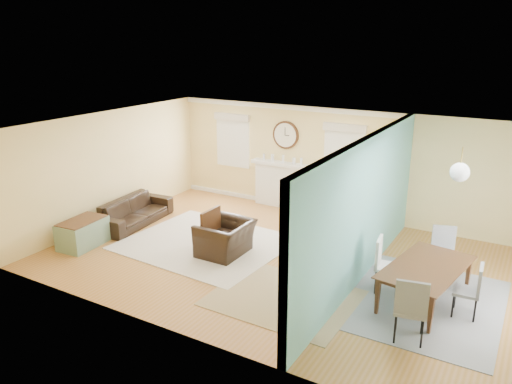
# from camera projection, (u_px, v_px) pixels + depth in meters

# --- Properties ---
(floor) EXTENTS (9.00, 9.00, 0.00)m
(floor) POSITION_uv_depth(u_px,v_px,m) (284.00, 261.00, 9.75)
(floor) COLOR #9C6427
(floor) RESTS_ON ground
(wall_back) EXTENTS (9.00, 0.02, 2.60)m
(wall_back) POSITION_uv_depth(u_px,v_px,m) (342.00, 164.00, 11.84)
(wall_back) COLOR #DDC87A
(wall_back) RESTS_ON ground
(wall_front) EXTENTS (9.00, 0.02, 2.60)m
(wall_front) POSITION_uv_depth(u_px,v_px,m) (186.00, 256.00, 6.89)
(wall_front) COLOR #DDC87A
(wall_front) RESTS_ON ground
(wall_left) EXTENTS (0.02, 6.00, 2.60)m
(wall_left) POSITION_uv_depth(u_px,v_px,m) (111.00, 167.00, 11.52)
(wall_left) COLOR #DDC87A
(wall_left) RESTS_ON ground
(ceiling) EXTENTS (9.00, 6.00, 0.02)m
(ceiling) POSITION_uv_depth(u_px,v_px,m) (286.00, 129.00, 8.97)
(ceiling) COLOR white
(ceiling) RESTS_ON wall_back
(partition) EXTENTS (0.17, 6.00, 2.60)m
(partition) POSITION_uv_depth(u_px,v_px,m) (368.00, 203.00, 8.85)
(partition) COLOR #DDC87A
(partition) RESTS_ON ground
(fireplace) EXTENTS (1.70, 0.30, 1.17)m
(fireplace) POSITION_uv_depth(u_px,v_px,m) (283.00, 184.00, 12.67)
(fireplace) COLOR white
(fireplace) RESTS_ON ground
(wall_clock) EXTENTS (0.70, 0.07, 0.70)m
(wall_clock) POSITION_uv_depth(u_px,v_px,m) (286.00, 135.00, 12.36)
(wall_clock) COLOR #4F2D16
(wall_clock) RESTS_ON wall_back
(window_left) EXTENTS (1.05, 0.13, 1.42)m
(window_left) POSITION_uv_depth(u_px,v_px,m) (233.00, 137.00, 13.15)
(window_left) COLOR white
(window_left) RESTS_ON wall_back
(window_right) EXTENTS (1.05, 0.13, 1.42)m
(window_right) POSITION_uv_depth(u_px,v_px,m) (344.00, 150.00, 11.67)
(window_right) COLOR white
(window_right) RESTS_ON wall_back
(pendant) EXTENTS (0.30, 0.30, 0.55)m
(pendant) POSITION_uv_depth(u_px,v_px,m) (460.00, 172.00, 7.65)
(pendant) COLOR gold
(pendant) RESTS_ON ceiling
(rug_cream) EXTENTS (3.38, 2.97, 0.02)m
(rug_cream) POSITION_uv_depth(u_px,v_px,m) (206.00, 243.00, 10.55)
(rug_cream) COLOR beige
(rug_cream) RESTS_ON floor
(rug_jute) EXTENTS (2.35, 1.93, 0.01)m
(rug_jute) POSITION_uv_depth(u_px,v_px,m) (284.00, 298.00, 8.35)
(rug_jute) COLOR #9C8264
(rug_jute) RESTS_ON floor
(rug_grey) EXTENTS (2.35, 2.94, 0.01)m
(rug_grey) POSITION_uv_depth(u_px,v_px,m) (425.00, 302.00, 8.21)
(rug_grey) COLOR gray
(rug_grey) RESTS_ON floor
(sofa) EXTENTS (0.99, 2.12, 0.60)m
(sofa) POSITION_uv_depth(u_px,v_px,m) (134.00, 211.00, 11.60)
(sofa) COLOR black
(sofa) RESTS_ON floor
(eames_chair) EXTENTS (0.92, 1.05, 0.68)m
(eames_chair) POSITION_uv_depth(u_px,v_px,m) (226.00, 238.00, 9.94)
(eames_chair) COLOR black
(eames_chair) RESTS_ON floor
(green_chair) EXTENTS (1.05, 1.05, 0.70)m
(green_chair) POSITION_uv_depth(u_px,v_px,m) (350.00, 213.00, 11.31)
(green_chair) COLOR #026A39
(green_chair) RESTS_ON floor
(trunk) EXTENTS (0.69, 1.04, 0.57)m
(trunk) POSITION_uv_depth(u_px,v_px,m) (83.00, 233.00, 10.36)
(trunk) COLOR gray
(trunk) RESTS_ON floor
(credenza) EXTENTS (0.51, 1.51, 0.80)m
(credenza) POSITION_uv_depth(u_px,v_px,m) (370.00, 223.00, 10.59)
(credenza) COLOR #9F6238
(credenza) RESTS_ON floor
(tv) EXTENTS (0.27, 1.01, 0.57)m
(tv) POSITION_uv_depth(u_px,v_px,m) (371.00, 192.00, 10.40)
(tv) COLOR black
(tv) RESTS_ON credenza
(garden_stool) EXTENTS (0.35, 0.35, 0.52)m
(garden_stool) POSITION_uv_depth(u_px,v_px,m) (357.00, 245.00, 9.83)
(garden_stool) COLOR white
(garden_stool) RESTS_ON floor
(potted_plant) EXTENTS (0.52, 0.50, 0.44)m
(potted_plant) POSITION_uv_depth(u_px,v_px,m) (359.00, 222.00, 9.69)
(potted_plant) COLOR #337F33
(potted_plant) RESTS_ON garden_stool
(dining_table) EXTENTS (1.33, 2.00, 0.65)m
(dining_table) POSITION_uv_depth(u_px,v_px,m) (427.00, 285.00, 8.11)
(dining_table) COLOR #4F2D16
(dining_table) RESTS_ON floor
(dining_chair_n) EXTENTS (0.52, 0.52, 0.93)m
(dining_chair_n) POSITION_uv_depth(u_px,v_px,m) (444.00, 249.00, 8.94)
(dining_chair_n) COLOR gray
(dining_chair_n) RESTS_ON floor
(dining_chair_s) EXTENTS (0.53, 0.53, 1.02)m
(dining_chair_s) POSITION_uv_depth(u_px,v_px,m) (411.00, 302.00, 7.05)
(dining_chair_s) COLOR gray
(dining_chair_s) RESTS_ON floor
(dining_chair_w) EXTENTS (0.48, 0.48, 0.97)m
(dining_chair_w) POSITION_uv_depth(u_px,v_px,m) (389.00, 261.00, 8.40)
(dining_chair_w) COLOR white
(dining_chair_w) RESTS_ON floor
(dining_chair_e) EXTENTS (0.41, 0.41, 0.88)m
(dining_chair_e) POSITION_uv_depth(u_px,v_px,m) (467.00, 286.00, 7.69)
(dining_chair_e) COLOR gray
(dining_chair_e) RESTS_ON floor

